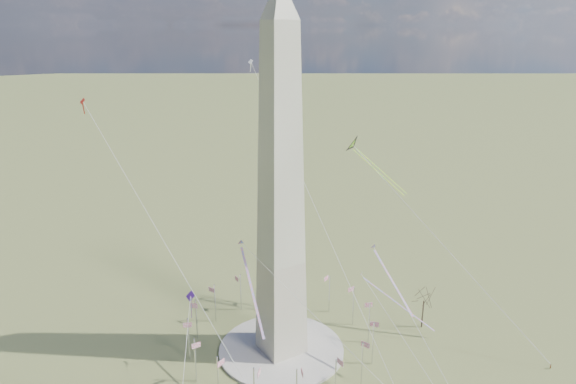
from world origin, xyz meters
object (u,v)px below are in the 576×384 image
washington_monument (281,193)px  tree_near (424,299)px  person_east (550,366)px  kite_delta_black (356,148)px

washington_monument → tree_near: bearing=-15.8°
washington_monument → person_east: 87.92m
washington_monument → kite_delta_black: washington_monument is taller
tree_near → kite_delta_black: bearing=113.9°
washington_monument → tree_near: washington_monument is taller
washington_monument → person_east: bearing=-37.8°
person_east → kite_delta_black: 81.55m
person_east → tree_near: bearing=-95.9°
washington_monument → kite_delta_black: (33.20, 10.95, 5.91)m
tree_near → person_east: (15.11, -33.16, -9.08)m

